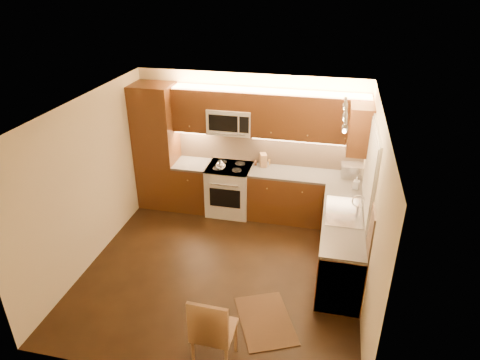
% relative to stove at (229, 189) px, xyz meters
% --- Properties ---
extents(floor, '(4.00, 4.00, 0.01)m').
position_rel_stove_xyz_m(floor, '(0.30, -1.68, -0.46)').
color(floor, black).
rests_on(floor, ground).
extents(ceiling, '(4.00, 4.00, 0.01)m').
position_rel_stove_xyz_m(ceiling, '(0.30, -1.68, 2.04)').
color(ceiling, beige).
rests_on(ceiling, ground).
extents(wall_back, '(4.00, 0.01, 2.50)m').
position_rel_stove_xyz_m(wall_back, '(0.30, 0.32, 0.79)').
color(wall_back, beige).
rests_on(wall_back, ground).
extents(wall_front, '(4.00, 0.01, 2.50)m').
position_rel_stove_xyz_m(wall_front, '(0.30, -3.67, 0.79)').
color(wall_front, beige).
rests_on(wall_front, ground).
extents(wall_left, '(0.01, 4.00, 2.50)m').
position_rel_stove_xyz_m(wall_left, '(-1.70, -1.68, 0.79)').
color(wall_left, beige).
rests_on(wall_left, ground).
extents(wall_right, '(0.01, 4.00, 2.50)m').
position_rel_stove_xyz_m(wall_right, '(2.30, -1.68, 0.79)').
color(wall_right, beige).
rests_on(wall_right, ground).
extents(pantry, '(0.70, 0.60, 2.30)m').
position_rel_stove_xyz_m(pantry, '(-1.35, 0.02, 0.69)').
color(pantry, '#4C2910').
rests_on(pantry, floor).
extents(base_cab_back_left, '(0.62, 0.60, 0.86)m').
position_rel_stove_xyz_m(base_cab_back_left, '(-0.69, 0.02, -0.03)').
color(base_cab_back_left, '#4C2910').
rests_on(base_cab_back_left, floor).
extents(counter_back_left, '(0.62, 0.60, 0.04)m').
position_rel_stove_xyz_m(counter_back_left, '(-0.69, 0.02, 0.42)').
color(counter_back_left, '#373432').
rests_on(counter_back_left, base_cab_back_left).
extents(base_cab_back_right, '(1.92, 0.60, 0.86)m').
position_rel_stove_xyz_m(base_cab_back_right, '(1.34, 0.02, -0.03)').
color(base_cab_back_right, '#4C2910').
rests_on(base_cab_back_right, floor).
extents(counter_back_right, '(1.92, 0.60, 0.04)m').
position_rel_stove_xyz_m(counter_back_right, '(1.34, 0.02, 0.42)').
color(counter_back_right, '#373432').
rests_on(counter_back_right, base_cab_back_right).
extents(base_cab_right, '(0.60, 2.00, 0.86)m').
position_rel_stove_xyz_m(base_cab_right, '(2.00, -1.28, -0.03)').
color(base_cab_right, '#4C2910').
rests_on(base_cab_right, floor).
extents(counter_right, '(0.60, 2.00, 0.04)m').
position_rel_stove_xyz_m(counter_right, '(2.00, -1.28, 0.42)').
color(counter_right, '#373432').
rests_on(counter_right, base_cab_right).
extents(dishwasher, '(0.58, 0.60, 0.84)m').
position_rel_stove_xyz_m(dishwasher, '(2.00, -1.98, -0.03)').
color(dishwasher, silver).
rests_on(dishwasher, floor).
extents(backsplash_back, '(3.30, 0.02, 0.60)m').
position_rel_stove_xyz_m(backsplash_back, '(0.65, 0.31, 0.74)').
color(backsplash_back, tan).
rests_on(backsplash_back, wall_back).
extents(backsplash_right, '(0.02, 2.00, 0.60)m').
position_rel_stove_xyz_m(backsplash_right, '(2.29, -1.28, 0.74)').
color(backsplash_right, tan).
rests_on(backsplash_right, wall_right).
extents(upper_cab_back_left, '(0.62, 0.35, 0.75)m').
position_rel_stove_xyz_m(upper_cab_back_left, '(-0.69, 0.15, 1.42)').
color(upper_cab_back_left, '#4C2910').
rests_on(upper_cab_back_left, wall_back).
extents(upper_cab_back_right, '(1.92, 0.35, 0.75)m').
position_rel_stove_xyz_m(upper_cab_back_right, '(1.34, 0.15, 1.42)').
color(upper_cab_back_right, '#4C2910').
rests_on(upper_cab_back_right, wall_back).
extents(upper_cab_bridge, '(0.76, 0.35, 0.31)m').
position_rel_stove_xyz_m(upper_cab_bridge, '(0.00, 0.15, 1.63)').
color(upper_cab_bridge, '#4C2910').
rests_on(upper_cab_bridge, wall_back).
extents(upper_cab_right_corner, '(0.35, 0.50, 0.75)m').
position_rel_stove_xyz_m(upper_cab_right_corner, '(2.12, -0.28, 1.42)').
color(upper_cab_right_corner, '#4C2910').
rests_on(upper_cab_right_corner, wall_right).
extents(stove, '(0.76, 0.65, 0.92)m').
position_rel_stove_xyz_m(stove, '(0.00, 0.00, 0.00)').
color(stove, silver).
rests_on(stove, floor).
extents(microwave, '(0.76, 0.38, 0.44)m').
position_rel_stove_xyz_m(microwave, '(0.00, 0.14, 1.26)').
color(microwave, silver).
rests_on(microwave, wall_back).
extents(window_frame, '(0.03, 1.44, 1.24)m').
position_rel_stove_xyz_m(window_frame, '(2.29, -1.12, 1.14)').
color(window_frame, silver).
rests_on(window_frame, wall_right).
extents(window_blinds, '(0.02, 1.36, 1.16)m').
position_rel_stove_xyz_m(window_blinds, '(2.27, -1.12, 1.14)').
color(window_blinds, silver).
rests_on(window_blinds, wall_right).
extents(sink, '(0.52, 0.86, 0.15)m').
position_rel_stove_xyz_m(sink, '(2.00, -1.12, 0.52)').
color(sink, silver).
rests_on(sink, counter_right).
extents(faucet, '(0.20, 0.04, 0.30)m').
position_rel_stove_xyz_m(faucet, '(2.18, -1.12, 0.59)').
color(faucet, silver).
rests_on(faucet, counter_right).
extents(track_light_bar, '(0.04, 1.20, 0.03)m').
position_rel_stove_xyz_m(track_light_bar, '(1.85, -1.27, 2.00)').
color(track_light_bar, silver).
rests_on(track_light_bar, ceiling).
extents(kettle, '(0.20, 0.20, 0.19)m').
position_rel_stove_xyz_m(kettle, '(-0.11, -0.15, 0.55)').
color(kettle, silver).
rests_on(kettle, stove).
extents(toaster_oven, '(0.39, 0.30, 0.22)m').
position_rel_stove_xyz_m(toaster_oven, '(2.11, 0.10, 0.55)').
color(toaster_oven, silver).
rests_on(toaster_oven, counter_back_right).
extents(knife_block, '(0.15, 0.19, 0.23)m').
position_rel_stove_xyz_m(knife_block, '(0.58, 0.18, 0.56)').
color(knife_block, '#976444').
rests_on(knife_block, counter_back_right).
extents(spice_jar_a, '(0.05, 0.05, 0.09)m').
position_rel_stove_xyz_m(spice_jar_a, '(0.57, 0.26, 0.48)').
color(spice_jar_a, silver).
rests_on(spice_jar_a, counter_back_right).
extents(spice_jar_b, '(0.05, 0.05, 0.09)m').
position_rel_stove_xyz_m(spice_jar_b, '(0.44, 0.19, 0.49)').
color(spice_jar_b, brown).
rests_on(spice_jar_b, counter_back_right).
extents(spice_jar_c, '(0.04, 0.04, 0.10)m').
position_rel_stove_xyz_m(spice_jar_c, '(0.66, 0.17, 0.49)').
color(spice_jar_c, silver).
rests_on(spice_jar_c, counter_back_right).
extents(spice_jar_d, '(0.05, 0.05, 0.10)m').
position_rel_stove_xyz_m(spice_jar_d, '(0.67, 0.25, 0.49)').
color(spice_jar_d, olive).
rests_on(spice_jar_d, counter_back_right).
extents(soap_bottle, '(0.11, 0.11, 0.20)m').
position_rel_stove_xyz_m(soap_bottle, '(2.17, -0.34, 0.54)').
color(soap_bottle, silver).
rests_on(soap_bottle, counter_right).
extents(rug, '(0.97, 1.14, 0.01)m').
position_rel_stove_xyz_m(rug, '(1.11, -2.58, -0.45)').
color(rug, black).
rests_on(rug, floor).
extents(dining_chair, '(0.46, 0.46, 1.01)m').
position_rel_stove_xyz_m(dining_chair, '(0.65, -3.31, 0.05)').
color(dining_chair, '#976444').
rests_on(dining_chair, floor).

